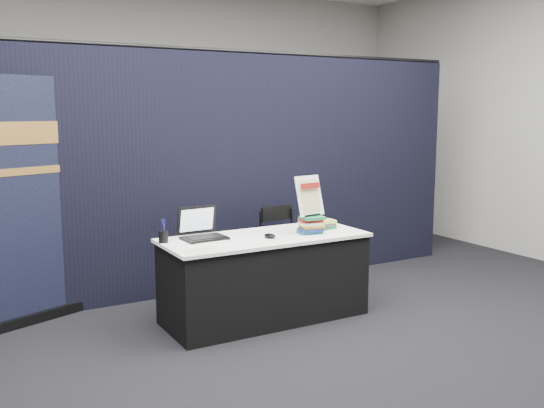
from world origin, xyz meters
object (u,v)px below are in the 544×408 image
at_px(display_table, 265,277).
at_px(stacking_chair, 284,245).
at_px(laptop, 202,231).
at_px(pullup_banner, 38,215).
at_px(book_stack_tall, 311,225).
at_px(info_sign, 309,196).
at_px(book_stack_short, 324,224).

relative_size(display_table, stacking_chair, 2.08).
bearing_deg(laptop, display_table, -21.05).
distance_m(pullup_banner, stacking_chair, 2.35).
bearing_deg(book_stack_tall, display_table, 164.35).
distance_m(laptop, stacking_chair, 1.21).
relative_size(display_table, book_stack_tall, 8.42).
distance_m(info_sign, pullup_banner, 2.36).
bearing_deg(pullup_banner, info_sign, -46.65).
height_order(display_table, pullup_banner, pullup_banner).
height_order(book_stack_short, pullup_banner, pullup_banner).
distance_m(laptop, info_sign, 0.99).
relative_size(display_table, laptop, 4.86).
bearing_deg(book_stack_short, laptop, 172.23).
bearing_deg(laptop, stacking_chair, 19.99).
xyz_separation_m(display_table, pullup_banner, (-1.71, 0.95, 0.57)).
bearing_deg(display_table, stacking_chair, 47.82).
relative_size(laptop, pullup_banner, 0.17).
height_order(info_sign, pullup_banner, pullup_banner).
bearing_deg(book_stack_tall, stacking_chair, 78.24).
bearing_deg(laptop, info_sign, -18.15).
distance_m(display_table, pullup_banner, 2.04).
distance_m(laptop, book_stack_tall, 0.97).
relative_size(display_table, info_sign, 4.89).
height_order(book_stack_tall, info_sign, info_sign).
relative_size(info_sign, pullup_banner, 0.17).
relative_size(display_table, pullup_banner, 0.85).
bearing_deg(laptop, book_stack_short, -10.56).
distance_m(book_stack_tall, book_stack_short, 0.26).
xyz_separation_m(info_sign, stacking_chair, (0.15, 0.71, -0.60)).
distance_m(laptop, pullup_banner, 1.44).
height_order(display_table, book_stack_tall, book_stack_tall).
height_order(display_table, laptop, laptop).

